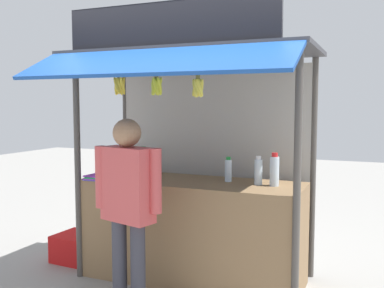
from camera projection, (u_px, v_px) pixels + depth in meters
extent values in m
plane|color=gray|center=(192.00, 279.00, 4.27)|extent=(20.00, 20.00, 0.00)
cube|color=olive|center=(192.00, 230.00, 4.23)|extent=(2.08, 0.72, 0.96)
cylinder|color=#4C4742|center=(78.00, 169.00, 4.25)|extent=(0.06, 0.06, 2.12)
cylinder|color=#4C4742|center=(297.00, 184.00, 3.44)|extent=(0.06, 0.06, 2.12)
cylinder|color=#4C4742|center=(126.00, 159.00, 5.05)|extent=(0.06, 0.06, 2.12)
cylinder|color=#4C4742|center=(313.00, 169.00, 4.24)|extent=(0.06, 0.06, 2.12)
cube|color=#B7B2A8|center=(211.00, 166.00, 4.65)|extent=(2.04, 0.04, 2.07)
cube|color=#3F3F44|center=(191.00, 54.00, 4.06)|extent=(2.28, 1.08, 0.04)
cube|color=#194799|center=(150.00, 61.00, 3.35)|extent=(2.24, 0.51, 0.26)
cube|color=black|center=(167.00, 23.00, 3.59)|extent=(1.87, 0.04, 0.35)
cylinder|color=#59544C|center=(170.00, 61.00, 3.67)|extent=(1.97, 0.02, 0.02)
cylinder|color=silver|center=(228.00, 171.00, 4.14)|extent=(0.07, 0.07, 0.20)
cylinder|color=#198C33|center=(228.00, 158.00, 4.13)|extent=(0.04, 0.04, 0.03)
cylinder|color=silver|center=(274.00, 171.00, 3.91)|extent=(0.08, 0.08, 0.26)
cylinder|color=red|center=(275.00, 155.00, 3.90)|extent=(0.05, 0.05, 0.04)
cylinder|color=silver|center=(258.00, 172.00, 3.97)|extent=(0.07, 0.07, 0.23)
cylinder|color=white|center=(258.00, 158.00, 3.96)|extent=(0.05, 0.05, 0.03)
cylinder|color=silver|center=(143.00, 161.00, 4.64)|extent=(0.08, 0.08, 0.25)
cylinder|color=#198C33|center=(143.00, 148.00, 4.63)|extent=(0.05, 0.05, 0.03)
cylinder|color=silver|center=(120.00, 160.00, 4.78)|extent=(0.08, 0.08, 0.24)
cylinder|color=blue|center=(120.00, 147.00, 4.77)|extent=(0.05, 0.05, 0.03)
cube|color=orange|center=(136.00, 182.00, 4.11)|extent=(0.21, 0.30, 0.01)
cube|color=orange|center=(135.00, 181.00, 4.10)|extent=(0.23, 0.32, 0.01)
cube|color=green|center=(136.00, 180.00, 4.11)|extent=(0.20, 0.30, 0.01)
cube|color=black|center=(137.00, 179.00, 4.11)|extent=(0.22, 0.31, 0.01)
cube|color=blue|center=(97.00, 178.00, 4.29)|extent=(0.18, 0.26, 0.01)
cube|color=purple|center=(97.00, 178.00, 4.28)|extent=(0.19, 0.27, 0.01)
cube|color=green|center=(98.00, 176.00, 4.28)|extent=(0.19, 0.26, 0.01)
cube|color=purple|center=(98.00, 175.00, 4.29)|extent=(0.18, 0.26, 0.01)
cylinder|color=#332D23|center=(198.00, 68.00, 3.58)|extent=(0.01, 0.01, 0.11)
cylinder|color=olive|center=(198.00, 78.00, 3.58)|extent=(0.04, 0.04, 0.04)
ellipsoid|color=yellow|center=(200.00, 88.00, 3.58)|extent=(0.04, 0.07, 0.16)
ellipsoid|color=yellow|center=(201.00, 88.00, 3.60)|extent=(0.08, 0.08, 0.16)
ellipsoid|color=yellow|center=(199.00, 88.00, 3.60)|extent=(0.07, 0.04, 0.16)
ellipsoid|color=yellow|center=(198.00, 88.00, 3.62)|extent=(0.08, 0.06, 0.16)
ellipsoid|color=yellow|center=(195.00, 88.00, 3.61)|extent=(0.06, 0.09, 0.16)
ellipsoid|color=yellow|center=(196.00, 88.00, 3.59)|extent=(0.05, 0.07, 0.16)
ellipsoid|color=yellow|center=(195.00, 88.00, 3.57)|extent=(0.08, 0.06, 0.16)
ellipsoid|color=yellow|center=(198.00, 88.00, 3.57)|extent=(0.08, 0.05, 0.16)
ellipsoid|color=yellow|center=(200.00, 88.00, 3.57)|extent=(0.07, 0.08, 0.16)
cylinder|color=#332D23|center=(156.00, 68.00, 3.72)|extent=(0.01, 0.01, 0.09)
cylinder|color=olive|center=(156.00, 76.00, 3.73)|extent=(0.04, 0.04, 0.04)
ellipsoid|color=yellow|center=(159.00, 86.00, 3.73)|extent=(0.04, 0.09, 0.16)
ellipsoid|color=yellow|center=(159.00, 86.00, 3.76)|extent=(0.09, 0.05, 0.17)
ellipsoid|color=yellow|center=(155.00, 86.00, 3.76)|extent=(0.06, 0.08, 0.17)
ellipsoid|color=yellow|center=(154.00, 86.00, 3.73)|extent=(0.06, 0.08, 0.17)
ellipsoid|color=yellow|center=(156.00, 86.00, 3.72)|extent=(0.08, 0.05, 0.17)
cylinder|color=#332D23|center=(119.00, 69.00, 3.86)|extent=(0.01, 0.01, 0.08)
cylinder|color=olive|center=(119.00, 76.00, 3.87)|extent=(0.04, 0.04, 0.04)
ellipsoid|color=yellow|center=(122.00, 86.00, 3.86)|extent=(0.04, 0.09, 0.17)
ellipsoid|color=yellow|center=(123.00, 86.00, 3.89)|extent=(0.09, 0.07, 0.17)
ellipsoid|color=yellow|center=(120.00, 86.00, 3.91)|extent=(0.09, 0.06, 0.17)
ellipsoid|color=yellow|center=(118.00, 86.00, 3.89)|extent=(0.06, 0.08, 0.17)
ellipsoid|color=yellow|center=(117.00, 86.00, 3.88)|extent=(0.05, 0.08, 0.17)
ellipsoid|color=yellow|center=(117.00, 86.00, 3.85)|extent=(0.10, 0.05, 0.17)
ellipsoid|color=yellow|center=(119.00, 86.00, 3.86)|extent=(0.07, 0.06, 0.17)
cylinder|color=#383842|center=(120.00, 265.00, 3.60)|extent=(0.12, 0.12, 0.75)
cylinder|color=#383842|center=(138.00, 268.00, 3.54)|extent=(0.12, 0.12, 0.75)
cube|color=#CC4C4C|center=(128.00, 184.00, 3.51)|extent=(0.48, 0.30, 0.59)
cylinder|color=#CC4C4C|center=(101.00, 177.00, 3.60)|extent=(0.10, 0.10, 0.50)
cylinder|color=#CC4C4C|center=(155.00, 181.00, 3.41)|extent=(0.10, 0.10, 0.50)
sphere|color=#936B4C|center=(127.00, 133.00, 3.47)|extent=(0.22, 0.22, 0.22)
cube|color=red|center=(76.00, 247.00, 4.77)|extent=(0.44, 0.44, 0.29)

